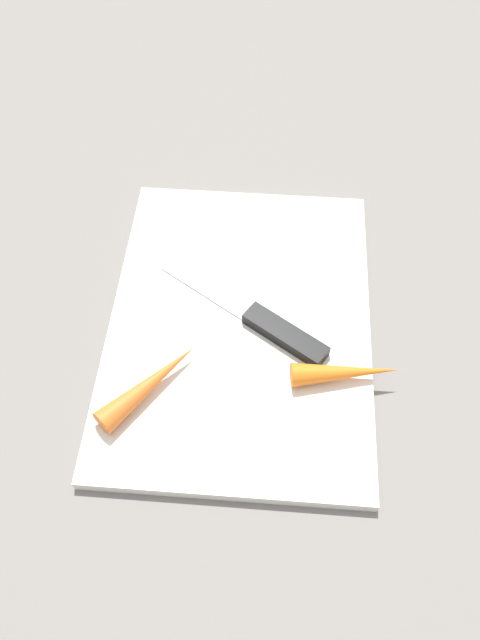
# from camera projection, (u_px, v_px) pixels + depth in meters

# --- Properties ---
(ground_plane) EXTENTS (1.40, 1.40, 0.00)m
(ground_plane) POSITION_uv_depth(u_px,v_px,m) (240.00, 327.00, 0.63)
(ground_plane) COLOR slate
(cutting_board) EXTENTS (0.36, 0.26, 0.01)m
(cutting_board) POSITION_uv_depth(u_px,v_px,m) (240.00, 323.00, 0.63)
(cutting_board) COLOR silver
(cutting_board) RESTS_ON ground_plane
(knife) EXTENTS (0.13, 0.18, 0.01)m
(knife) POSITION_uv_depth(u_px,v_px,m) (274.00, 328.00, 0.61)
(knife) COLOR #B7B7BC
(knife) RESTS_ON cutting_board
(carrot_short) EXTENTS (0.04, 0.10, 0.02)m
(carrot_short) POSITION_uv_depth(u_px,v_px,m) (345.00, 372.00, 0.57)
(carrot_short) COLOR orange
(carrot_short) RESTS_ON cutting_board
(carrot_long) EXTENTS (0.10, 0.09, 0.02)m
(carrot_long) POSITION_uv_depth(u_px,v_px,m) (150.00, 384.00, 0.57)
(carrot_long) COLOR orange
(carrot_long) RESTS_ON cutting_board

